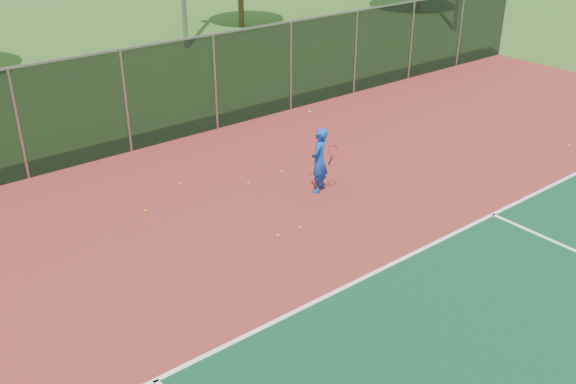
# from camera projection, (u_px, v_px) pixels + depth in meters

# --- Properties ---
(ground) EXTENTS (120.00, 120.00, 0.00)m
(ground) POSITION_uv_depth(u_px,v_px,m) (563.00, 306.00, 12.13)
(ground) COLOR #2D5618
(ground) RESTS_ON ground
(court_apron) EXTENTS (30.00, 20.00, 0.02)m
(court_apron) POSITION_uv_depth(u_px,v_px,m) (475.00, 261.00, 13.53)
(court_apron) COLOR maroon
(court_apron) RESTS_ON ground
(fence_back) EXTENTS (30.00, 0.06, 3.03)m
(fence_back) POSITION_uv_depth(u_px,v_px,m) (215.00, 82.00, 19.84)
(fence_back) COLOR black
(fence_back) RESTS_ON court_apron
(tennis_player) EXTENTS (0.74, 0.75, 2.19)m
(tennis_player) POSITION_uv_depth(u_px,v_px,m) (319.00, 160.00, 16.14)
(tennis_player) COLOR #1346B5
(tennis_player) RESTS_ON court_apron
(practice_ball_0) EXTENTS (0.07, 0.07, 0.07)m
(practice_ball_0) POSITION_uv_depth(u_px,v_px,m) (300.00, 228.00, 14.71)
(practice_ball_0) COLOR #B7CD17
(practice_ball_0) RESTS_ON court_apron
(practice_ball_1) EXTENTS (0.07, 0.07, 0.07)m
(practice_ball_1) POSITION_uv_depth(u_px,v_px,m) (282.00, 172.00, 17.45)
(practice_ball_1) COLOR #B7CD17
(practice_ball_1) RESTS_ON court_apron
(practice_ball_2) EXTENTS (0.07, 0.07, 0.07)m
(practice_ball_2) POSITION_uv_depth(u_px,v_px,m) (278.00, 235.00, 14.39)
(practice_ball_2) COLOR #B7CD17
(practice_ball_2) RESTS_ON court_apron
(practice_ball_3) EXTENTS (0.07, 0.07, 0.07)m
(practice_ball_3) POSITION_uv_depth(u_px,v_px,m) (180.00, 184.00, 16.80)
(practice_ball_3) COLOR #B7CD17
(practice_ball_3) RESTS_ON court_apron
(practice_ball_4) EXTENTS (0.07, 0.07, 0.07)m
(practice_ball_4) POSITION_uv_depth(u_px,v_px,m) (248.00, 183.00, 16.82)
(practice_ball_4) COLOR #B7CD17
(practice_ball_4) RESTS_ON court_apron
(practice_ball_5) EXTENTS (0.07, 0.07, 0.07)m
(practice_ball_5) POSITION_uv_depth(u_px,v_px,m) (568.00, 145.00, 19.17)
(practice_ball_5) COLOR #B7CD17
(practice_ball_5) RESTS_ON court_apron
(practice_ball_6) EXTENTS (0.07, 0.07, 0.07)m
(practice_ball_6) POSITION_uv_depth(u_px,v_px,m) (146.00, 211.00, 15.45)
(practice_ball_6) COLOR #B7CD17
(practice_ball_6) RESTS_ON court_apron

